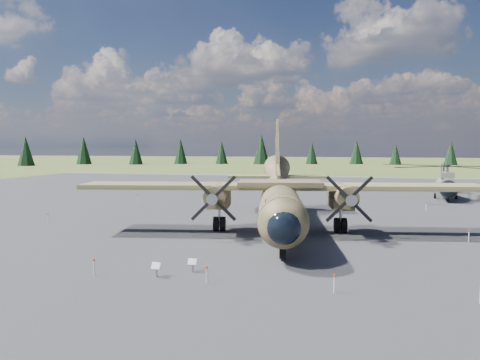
# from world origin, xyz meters

# --- Properties ---
(ground) EXTENTS (500.00, 500.00, 0.00)m
(ground) POSITION_xyz_m (0.00, 0.00, 0.00)
(ground) COLOR #545F2A
(ground) RESTS_ON ground
(apron) EXTENTS (120.00, 120.00, 0.04)m
(apron) POSITION_xyz_m (0.00, 10.00, 0.00)
(apron) COLOR #5E5E63
(apron) RESTS_ON ground
(transport_plane) EXTENTS (30.07, 27.06, 9.91)m
(transport_plane) POSITION_xyz_m (3.17, 1.39, 2.85)
(transport_plane) COLOR #343A1F
(transport_plane) RESTS_ON ground
(helicopter_near) EXTENTS (18.52, 20.64, 4.28)m
(helicopter_near) POSITION_xyz_m (19.82, 26.89, 3.04)
(helicopter_near) COLOR slate
(helicopter_near) RESTS_ON ground
(info_placard_left) EXTENTS (0.51, 0.26, 0.77)m
(info_placard_left) POSITION_xyz_m (-0.79, -13.06, 0.51)
(info_placard_left) COLOR gray
(info_placard_left) RESTS_ON ground
(info_placard_right) EXTENTS (0.46, 0.20, 0.73)m
(info_placard_right) POSITION_xyz_m (0.64, -11.71, 0.48)
(info_placard_right) COLOR gray
(info_placard_right) RESTS_ON ground
(barrier_fence) EXTENTS (33.12, 29.62, 0.85)m
(barrier_fence) POSITION_xyz_m (-0.46, -0.08, 0.51)
(barrier_fence) COLOR silver
(barrier_fence) RESTS_ON ground
(treeline) EXTENTS (303.33, 298.16, 10.88)m
(treeline) POSITION_xyz_m (-5.36, 0.87, 4.77)
(treeline) COLOR black
(treeline) RESTS_ON ground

